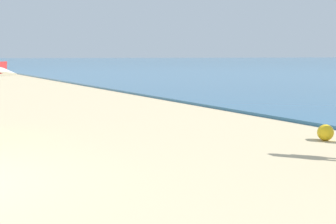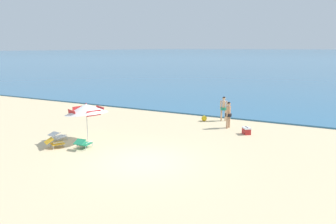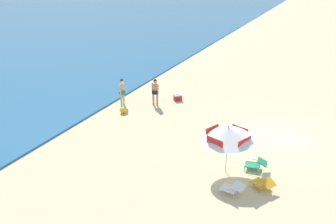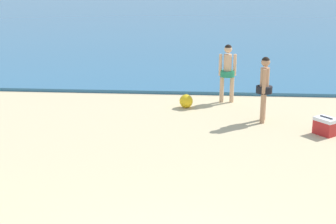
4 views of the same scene
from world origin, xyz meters
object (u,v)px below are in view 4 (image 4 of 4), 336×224
object	(u,v)px
cooler_box	(326,126)
beach_ball	(186,101)
person_standing_near_shore	(264,85)
person_standing_beside	(227,69)

from	to	relation	value
cooler_box	beach_ball	bearing A→B (deg)	148.52
beach_ball	cooler_box	bearing A→B (deg)	-31.48
person_standing_near_shore	cooler_box	xyz separation A→B (m)	(1.33, -0.91, -0.74)
person_standing_beside	cooler_box	world-z (taller)	person_standing_beside
person_standing_beside	cooler_box	bearing A→B (deg)	-51.10
person_standing_near_shore	person_standing_beside	size ratio (longest dim) A/B	0.99
person_standing_near_shore	beach_ball	world-z (taller)	person_standing_near_shore
person_standing_beside	cooler_box	size ratio (longest dim) A/B	2.73
person_standing_near_shore	cooler_box	size ratio (longest dim) A/B	2.70
person_standing_near_shore	beach_ball	bearing A→B (deg)	150.47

